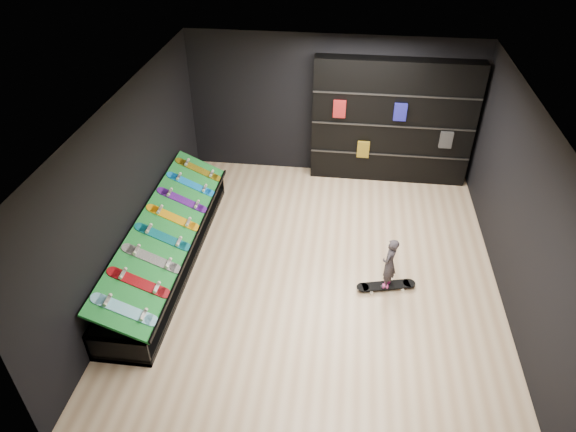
# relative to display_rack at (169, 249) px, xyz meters

# --- Properties ---
(floor) EXTENTS (6.00, 7.00, 0.01)m
(floor) POSITION_rel_display_rack_xyz_m (2.55, 0.00, -0.25)
(floor) COLOR beige
(floor) RESTS_ON ground
(ceiling) EXTENTS (6.00, 7.00, 0.01)m
(ceiling) POSITION_rel_display_rack_xyz_m (2.55, 0.00, 2.75)
(ceiling) COLOR white
(ceiling) RESTS_ON ground
(wall_back) EXTENTS (6.00, 0.02, 3.00)m
(wall_back) POSITION_rel_display_rack_xyz_m (2.55, 3.50, 1.25)
(wall_back) COLOR black
(wall_back) RESTS_ON ground
(wall_front) EXTENTS (6.00, 0.02, 3.00)m
(wall_front) POSITION_rel_display_rack_xyz_m (2.55, -3.50, 1.25)
(wall_front) COLOR black
(wall_front) RESTS_ON ground
(wall_left) EXTENTS (0.02, 7.00, 3.00)m
(wall_left) POSITION_rel_display_rack_xyz_m (-0.45, 0.00, 1.25)
(wall_left) COLOR black
(wall_left) RESTS_ON ground
(wall_right) EXTENTS (0.02, 7.00, 3.00)m
(wall_right) POSITION_rel_display_rack_xyz_m (5.55, 0.00, 1.25)
(wall_right) COLOR black
(wall_right) RESTS_ON ground
(display_rack) EXTENTS (0.90, 4.50, 0.50)m
(display_rack) POSITION_rel_display_rack_xyz_m (0.00, 0.00, 0.00)
(display_rack) COLOR black
(display_rack) RESTS_ON ground
(turf_ramp) EXTENTS (0.92, 4.50, 0.46)m
(turf_ramp) POSITION_rel_display_rack_xyz_m (0.05, 0.00, 0.46)
(turf_ramp) COLOR #116E24
(turf_ramp) RESTS_ON display_rack
(back_shelving) EXTENTS (3.27, 0.38, 2.62)m
(back_shelving) POSITION_rel_display_rack_xyz_m (3.81, 3.32, 1.06)
(back_shelving) COLOR black
(back_shelving) RESTS_ON ground
(floor_skateboard) EXTENTS (1.00, 0.45, 0.09)m
(floor_skateboard) POSITION_rel_display_rack_xyz_m (3.72, -0.25, -0.21)
(floor_skateboard) COLOR black
(floor_skateboard) RESTS_ON ground
(child) EXTENTS (0.22, 0.25, 0.55)m
(child) POSITION_rel_display_rack_xyz_m (3.72, -0.25, 0.11)
(child) COLOR black
(child) RESTS_ON floor_skateboard
(display_board_0) EXTENTS (0.93, 0.22, 0.50)m
(display_board_0) POSITION_rel_display_rack_xyz_m (0.06, -1.90, 0.49)
(display_board_0) COLOR #0CB2E5
(display_board_0) RESTS_ON turf_ramp
(display_board_1) EXTENTS (0.93, 0.22, 0.50)m
(display_board_1) POSITION_rel_display_rack_xyz_m (0.06, -1.36, 0.49)
(display_board_1) COLOR red
(display_board_1) RESTS_ON turf_ramp
(display_board_2) EXTENTS (0.93, 0.22, 0.50)m
(display_board_2) POSITION_rel_display_rack_xyz_m (0.06, -0.81, 0.49)
(display_board_2) COLOR black
(display_board_2) RESTS_ON turf_ramp
(display_board_3) EXTENTS (0.93, 0.22, 0.50)m
(display_board_3) POSITION_rel_display_rack_xyz_m (0.06, -0.27, 0.49)
(display_board_3) COLOR #0C8C99
(display_board_3) RESTS_ON turf_ramp
(display_board_4) EXTENTS (0.93, 0.22, 0.50)m
(display_board_4) POSITION_rel_display_rack_xyz_m (0.06, 0.27, 0.49)
(display_board_4) COLOR yellow
(display_board_4) RESTS_ON turf_ramp
(display_board_5) EXTENTS (0.93, 0.22, 0.50)m
(display_board_5) POSITION_rel_display_rack_xyz_m (0.06, 0.81, 0.49)
(display_board_5) COLOR purple
(display_board_5) RESTS_ON turf_ramp
(display_board_6) EXTENTS (0.93, 0.22, 0.50)m
(display_board_6) POSITION_rel_display_rack_xyz_m (0.06, 1.36, 0.49)
(display_board_6) COLOR blue
(display_board_6) RESTS_ON turf_ramp
(display_board_7) EXTENTS (0.93, 0.22, 0.50)m
(display_board_7) POSITION_rel_display_rack_xyz_m (0.06, 1.90, 0.49)
(display_board_7) COLOR yellow
(display_board_7) RESTS_ON turf_ramp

